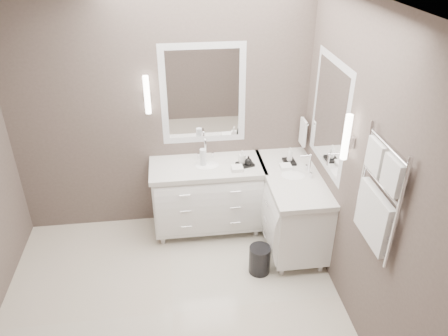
{
  "coord_description": "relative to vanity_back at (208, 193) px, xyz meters",
  "views": [
    {
      "loc": [
        0.11,
        -2.86,
        3.18
      ],
      "look_at": [
        0.57,
        0.7,
        1.1
      ],
      "focal_mm": 35.0,
      "sensor_mm": 36.0,
      "label": 1
    }
  ],
  "objects": [
    {
      "name": "sconce_right",
      "position": [
        1.08,
        -1.01,
        1.11
      ],
      "size": [
        0.06,
        0.06,
        0.4
      ],
      "color": "white",
      "rests_on": "wall_right"
    },
    {
      "name": "sconce_back",
      "position": [
        -0.58,
        0.2,
        1.11
      ],
      "size": [
        0.06,
        0.06,
        0.4
      ],
      "color": "white",
      "rests_on": "wall_back"
    },
    {
      "name": "soap_bottle_a",
      "position": [
        0.38,
        -0.04,
        0.46
      ],
      "size": [
        0.07,
        0.07,
        0.14
      ],
      "primitive_type": "imported",
      "rotation": [
        0.0,
        0.0,
        0.14
      ],
      "color": "white",
      "rests_on": "amenity_tray_back"
    },
    {
      "name": "water_bottle",
      "position": [
        -0.04,
        -0.01,
        0.46
      ],
      "size": [
        0.09,
        0.09,
        0.19
      ],
      "primitive_type": "cylinder",
      "rotation": [
        0.0,
        0.0,
        0.31
      ],
      "color": "silver",
      "rests_on": "vanity_back"
    },
    {
      "name": "towel_bar_corner",
      "position": [
        1.09,
        0.13,
        0.63
      ],
      "size": [
        0.03,
        0.22,
        0.3
      ],
      "color": "white",
      "rests_on": "wall_right"
    },
    {
      "name": "soap_bottle_c",
      "position": [
        0.9,
        -0.06,
        0.47
      ],
      "size": [
        0.06,
        0.06,
        0.16
      ],
      "primitive_type": "imported",
      "rotation": [
        0.0,
        0.0,
        0.02
      ],
      "color": "white",
      "rests_on": "amenity_tray_right"
    },
    {
      "name": "ceiling",
      "position": [
        -0.45,
        -1.23,
        2.22
      ],
      "size": [
        3.2,
        3.0,
        0.01
      ],
      "primitive_type": "cube",
      "color": "white",
      "rests_on": "wall_back"
    },
    {
      "name": "amenity_tray_back",
      "position": [
        0.41,
        -0.06,
        0.38
      ],
      "size": [
        0.2,
        0.17,
        0.03
      ],
      "primitive_type": "cube",
      "rotation": [
        0.0,
        0.0,
        0.26
      ],
      "color": "black",
      "rests_on": "vanity_back"
    },
    {
      "name": "mirror_back",
      "position": [
        -0.0,
        0.26,
        1.06
      ],
      "size": [
        0.9,
        0.02,
        1.1
      ],
      "color": "white",
      "rests_on": "wall_back"
    },
    {
      "name": "wall_back",
      "position": [
        -0.45,
        0.28,
        0.86
      ],
      "size": [
        3.2,
        0.01,
        2.7
      ],
      "primitive_type": "cube",
      "color": "#574B45",
      "rests_on": "floor"
    },
    {
      "name": "wall_right",
      "position": [
        1.15,
        -1.23,
        0.86
      ],
      "size": [
        0.01,
        3.0,
        2.7
      ],
      "primitive_type": "cube",
      "color": "#574B45",
      "rests_on": "floor"
    },
    {
      "name": "vanity_back",
      "position": [
        0.0,
        0.0,
        0.0
      ],
      "size": [
        1.24,
        0.59,
        0.97
      ],
      "color": "white",
      "rests_on": "floor"
    },
    {
      "name": "amenity_tray_right",
      "position": [
        0.9,
        -0.06,
        0.38
      ],
      "size": [
        0.13,
        0.17,
        0.02
      ],
      "primitive_type": "cube",
      "rotation": [
        0.0,
        0.0,
        0.02
      ],
      "color": "black",
      "rests_on": "vanity_right"
    },
    {
      "name": "mirror_right",
      "position": [
        1.14,
        -0.43,
        1.06
      ],
      "size": [
        0.02,
        0.9,
        1.1
      ],
      "color": "white",
      "rests_on": "wall_right"
    },
    {
      "name": "towel_ladder",
      "position": [
        1.1,
        -1.63,
        0.91
      ],
      "size": [
        0.06,
        0.58,
        0.9
      ],
      "color": "white",
      "rests_on": "wall_right"
    },
    {
      "name": "soap_bottle_b",
      "position": [
        0.44,
        -0.09,
        0.44
      ],
      "size": [
        0.09,
        0.09,
        0.1
      ],
      "primitive_type": "imported",
      "rotation": [
        0.0,
        0.0,
        0.19
      ],
      "color": "black",
      "rests_on": "amenity_tray_back"
    },
    {
      "name": "waste_bin",
      "position": [
        0.45,
        -0.79,
        -0.33
      ],
      "size": [
        0.25,
        0.25,
        0.3
      ],
      "primitive_type": "cylinder",
      "rotation": [
        0.0,
        0.0,
        0.17
      ],
      "color": "black",
      "rests_on": "floor"
    },
    {
      "name": "floor",
      "position": [
        -0.45,
        -1.23,
        -0.49
      ],
      "size": [
        3.2,
        3.0,
        0.01
      ],
      "primitive_type": "cube",
      "color": "beige",
      "rests_on": "ground"
    },
    {
      "name": "vanity_right",
      "position": [
        0.88,
        -0.33,
        0.0
      ],
      "size": [
        0.59,
        1.24,
        0.97
      ],
      "color": "white",
      "rests_on": "floor"
    }
  ]
}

